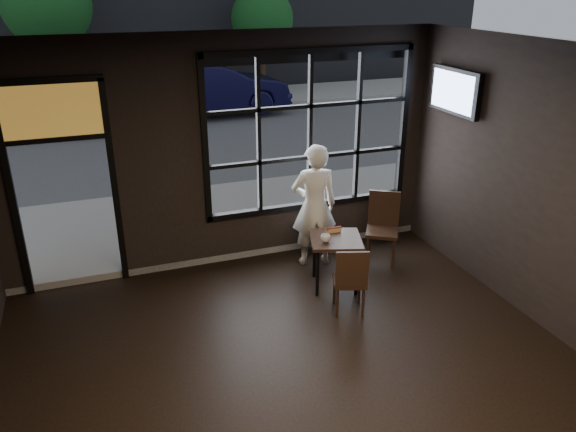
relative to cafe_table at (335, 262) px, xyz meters
name	(u,v)px	position (x,y,z in m)	size (l,w,h in m)	color
floor	(329,425)	(-1.10, -2.31, -0.36)	(6.00, 7.00, 0.02)	black
ceiling	(342,67)	(-1.10, -2.31, 2.86)	(6.00, 7.00, 0.02)	black
window_frame	(310,132)	(0.10, 1.19, 1.45)	(3.06, 0.12, 2.28)	black
stained_transom	(51,110)	(-3.20, 1.19, 2.00)	(1.20, 0.06, 0.70)	orange
street_asphalt	(119,68)	(-1.10, 21.69, -0.37)	(60.00, 41.00, 0.04)	#545456
cafe_table	(335,262)	(0.00, 0.00, 0.00)	(0.65, 0.65, 0.70)	black
chair_near	(349,278)	(-0.09, -0.61, 0.09)	(0.38, 0.38, 0.89)	black
chair_window	(382,229)	(0.91, 0.40, 0.16)	(0.44, 0.44, 1.02)	black
man	(314,206)	(-0.01, 0.72, 0.53)	(0.64, 0.42, 1.76)	white
hotdog	(334,230)	(0.06, 0.19, 0.38)	(0.20, 0.08, 0.06)	tan
cup	(326,238)	(-0.17, -0.05, 0.39)	(0.12, 0.12, 0.10)	silver
tv	(455,91)	(1.83, 0.34, 2.05)	(0.12, 1.02, 0.60)	black
navy_car	(211,88)	(0.73, 10.37, 0.49)	(1.57, 4.52, 1.49)	black
maroon_car	(34,105)	(-4.04, 9.76, 0.44)	(1.64, 4.08, 1.39)	#520D1A
tree_left	(46,4)	(-3.47, 12.80, 2.75)	(2.58, 2.58, 4.40)	#332114
tree_right	(262,19)	(3.22, 13.18, 2.18)	(2.10, 2.10, 3.59)	#332114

